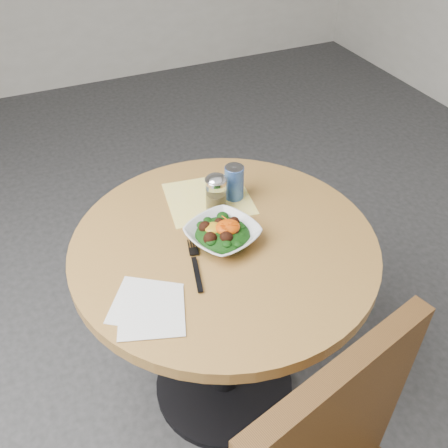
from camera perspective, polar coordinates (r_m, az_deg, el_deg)
name	(u,v)px	position (r m, az deg, el deg)	size (l,w,h in m)	color
ground	(224,385)	(2.03, 0.01, -17.94)	(6.00, 6.00, 0.00)	#2B2B2D
table	(224,287)	(1.59, 0.02, -7.24)	(0.90, 0.90, 0.75)	black
cloth_napkin	(209,199)	(1.61, -1.76, 2.90)	(0.26, 0.24, 0.00)	yellow
paper_napkins	(148,308)	(1.29, -8.63, -9.46)	(0.23, 0.26, 0.00)	silver
salad_bowl	(223,234)	(1.44, -0.15, -1.15)	(0.25, 0.25, 0.07)	silver
fork	(195,263)	(1.38, -3.31, -4.44)	(0.07, 0.21, 0.00)	black
spice_shaker	(216,193)	(1.54, -0.91, 3.58)	(0.07, 0.07, 0.12)	silver
beverage_can	(234,182)	(1.59, 1.17, 4.78)	(0.06, 0.06, 0.12)	#0D2596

